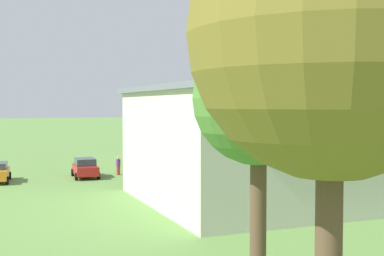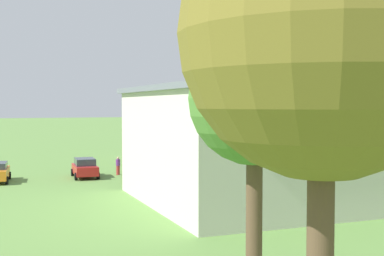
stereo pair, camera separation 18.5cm
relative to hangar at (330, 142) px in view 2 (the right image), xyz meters
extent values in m
plane|color=#608C42|center=(4.47, -31.16, -3.76)|extent=(400.00, 400.00, 0.00)
cube|color=beige|center=(0.00, 0.02, -0.18)|extent=(26.10, 14.90, 7.15)
cube|color=slate|center=(0.00, 0.02, 3.57)|extent=(26.70, 15.50, 0.35)
cube|color=#384251|center=(0.02, -7.45, -0.83)|extent=(9.12, 0.18, 5.87)
cylinder|color=yellow|center=(4.37, -23.84, 2.11)|extent=(2.25, 5.70, 1.47)
cone|color=black|center=(4.99, -26.89, 1.94)|extent=(0.95, 0.89, 0.85)
cube|color=yellow|center=(4.50, -24.48, 1.90)|extent=(7.47, 2.93, 0.20)
cube|color=yellow|center=(4.58, -24.88, 3.19)|extent=(7.47, 2.93, 0.20)
cube|color=yellow|center=(3.90, -21.49, 3.33)|extent=(0.33, 1.17, 1.36)
cube|color=yellow|center=(3.89, -21.43, 2.25)|extent=(2.73, 1.40, 0.13)
cylinder|color=black|center=(3.54, -24.50, 0.75)|extent=(0.26, 0.66, 0.64)
cylinder|color=black|center=(5.40, -24.12, 0.75)|extent=(0.26, 0.66, 0.64)
cylinder|color=#332D28|center=(2.25, -25.14, 2.55)|extent=(0.11, 0.17, 1.32)
cylinder|color=#332D28|center=(6.84, -24.22, 2.55)|extent=(0.11, 0.17, 1.32)
cube|color=#23389E|center=(-11.44, -13.99, -3.04)|extent=(2.06, 4.68, 0.80)
cube|color=#2D3842|center=(-11.44, -13.99, -2.37)|extent=(1.74, 2.65, 0.54)
cylinder|color=black|center=(-12.43, -12.47, -3.44)|extent=(0.25, 0.65, 0.64)
cylinder|color=black|center=(-10.59, -12.39, -3.44)|extent=(0.25, 0.65, 0.64)
cylinder|color=black|center=(-12.29, -15.59, -3.44)|extent=(0.25, 0.65, 0.64)
cylinder|color=black|center=(-10.44, -15.51, -3.44)|extent=(0.25, 0.65, 0.64)
cube|color=#1E6B38|center=(7.94, -16.57, -3.05)|extent=(2.04, 4.19, 0.79)
cube|color=#2D3842|center=(7.94, -16.57, -2.39)|extent=(1.67, 2.40, 0.52)
cylinder|color=black|center=(6.98, -15.27, -3.44)|extent=(0.28, 0.66, 0.64)
cylinder|color=black|center=(8.65, -15.12, -3.44)|extent=(0.28, 0.66, 0.64)
cylinder|color=black|center=(7.23, -18.02, -3.44)|extent=(0.28, 0.66, 0.64)
cylinder|color=black|center=(8.90, -17.87, -3.44)|extent=(0.28, 0.66, 0.64)
cube|color=red|center=(14.45, -15.09, -3.06)|extent=(2.03, 4.20, 0.77)
cube|color=#2D3842|center=(14.45, -15.09, -2.38)|extent=(1.72, 2.38, 0.59)
cylinder|color=black|center=(13.59, -13.64, -3.44)|extent=(0.25, 0.65, 0.64)
cylinder|color=black|center=(15.43, -13.73, -3.44)|extent=(0.25, 0.65, 0.64)
cylinder|color=black|center=(13.46, -16.44, -3.44)|extent=(0.25, 0.65, 0.64)
cylinder|color=black|center=(15.30, -16.53, -3.44)|extent=(0.25, 0.65, 0.64)
cylinder|color=black|center=(20.90, -13.51, -3.44)|extent=(0.29, 0.66, 0.64)
cylinder|color=black|center=(20.59, -16.48, -3.44)|extent=(0.29, 0.66, 0.64)
cube|color=silver|center=(-3.79, -16.09, -2.28)|extent=(2.41, 2.41, 2.00)
cube|color=silver|center=(-3.47, -19.19, -1.95)|extent=(2.60, 4.23, 2.65)
cylinder|color=black|center=(-4.85, -16.50, -3.28)|extent=(0.38, 0.98, 0.96)
cylinder|color=black|center=(-2.67, -16.28, -3.28)|extent=(0.38, 0.98, 0.96)
cylinder|color=black|center=(-4.44, -20.50, -3.28)|extent=(0.38, 0.98, 0.96)
cylinder|color=black|center=(-2.26, -20.27, -3.28)|extent=(0.38, 0.98, 0.96)
cylinder|color=beige|center=(-11.75, -20.89, -3.35)|extent=(0.43, 0.43, 0.82)
cylinder|color=#72338C|center=(-11.75, -20.89, -2.65)|extent=(0.51, 0.51, 0.58)
sphere|color=brown|center=(-11.75, -20.89, -2.24)|extent=(0.22, 0.22, 0.22)
cylinder|color=#B23333|center=(11.35, -15.77, -3.35)|extent=(0.40, 0.40, 0.82)
cylinder|color=#72338C|center=(11.35, -15.77, -2.64)|extent=(0.48, 0.48, 0.58)
sphere|color=#D8AD84|center=(11.35, -15.77, -2.24)|extent=(0.22, 0.22, 0.22)
cylinder|color=beige|center=(1.57, -16.11, -3.35)|extent=(0.40, 0.40, 0.83)
cylinder|color=navy|center=(1.57, -16.11, -2.64)|extent=(0.48, 0.48, 0.59)
sphere|color=#9E704C|center=(1.57, -16.11, -2.24)|extent=(0.22, 0.22, 0.22)
sphere|color=olive|center=(16.75, 22.24, 3.79)|extent=(5.17, 5.17, 5.17)
cylinder|color=brown|center=(14.44, 15.52, -1.14)|extent=(0.53, 0.53, 5.25)
sphere|color=#4C7F33|center=(14.44, 15.52, 2.76)|extent=(4.23, 4.23, 4.23)
camera|label=1|loc=(22.47, 29.86, 2.56)|focal=48.43mm
camera|label=2|loc=(22.29, 29.93, 2.56)|focal=48.43mm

